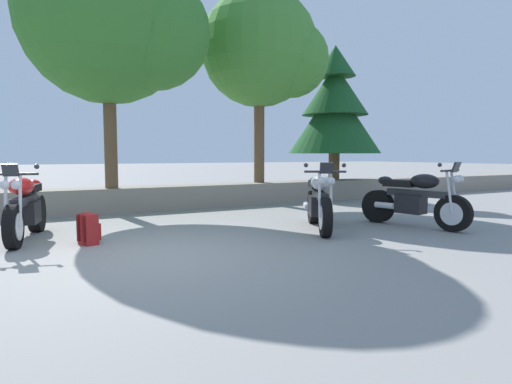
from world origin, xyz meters
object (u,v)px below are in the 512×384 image
object	(u,v)px
leafy_tree_mid_left	(117,20)
pine_tree_far_right	(335,108)
motorcycle_silver_centre	(319,202)
motorcycle_red_near_left	(25,208)
motorcycle_black_far_right	(415,200)
rider_backpack	(88,228)
leafy_tree_mid_right	(266,51)

from	to	relation	value
leafy_tree_mid_left	pine_tree_far_right	bearing A→B (deg)	4.04
motorcycle_silver_centre	pine_tree_far_right	world-z (taller)	pine_tree_far_right
motorcycle_red_near_left	leafy_tree_mid_left	distance (m)	4.90
motorcycle_red_near_left	leafy_tree_mid_left	bearing A→B (deg)	52.12
motorcycle_red_near_left	motorcycle_black_far_right	xyz separation A→B (m)	(6.16, -1.99, 0.00)
motorcycle_silver_centre	leafy_tree_mid_left	bearing A→B (deg)	122.46
rider_backpack	leafy_tree_mid_right	distance (m)	7.29
rider_backpack	leafy_tree_mid_left	xyz separation A→B (m)	(1.18, 3.35, 3.96)
rider_backpack	motorcycle_black_far_right	bearing A→B (deg)	-12.21
motorcycle_black_far_right	leafy_tree_mid_right	bearing A→B (deg)	93.76
rider_backpack	pine_tree_far_right	bearing A→B (deg)	26.83
motorcycle_black_far_right	rider_backpack	world-z (taller)	motorcycle_black_far_right
motorcycle_silver_centre	leafy_tree_mid_left	distance (m)	5.97
motorcycle_silver_centre	leafy_tree_mid_left	size ratio (longest dim) A/B	0.33
motorcycle_black_far_right	rider_backpack	xyz separation A→B (m)	(-5.37, 1.16, -0.24)
motorcycle_red_near_left	leafy_tree_mid_left	size ratio (longest dim) A/B	0.36
motorcycle_red_near_left	pine_tree_far_right	world-z (taller)	pine_tree_far_right
motorcycle_red_near_left	motorcycle_silver_centre	distance (m)	4.69
leafy_tree_mid_left	motorcycle_silver_centre	bearing A→B (deg)	-57.54
motorcycle_silver_centre	motorcycle_black_far_right	world-z (taller)	same
leafy_tree_mid_right	pine_tree_far_right	size ratio (longest dim) A/B	1.29
leafy_tree_mid_left	rider_backpack	bearing A→B (deg)	-109.38
motorcycle_red_near_left	rider_backpack	bearing A→B (deg)	-46.52
leafy_tree_mid_left	motorcycle_black_far_right	bearing A→B (deg)	-47.10
motorcycle_black_far_right	pine_tree_far_right	xyz separation A→B (m)	(2.14, 4.96, 2.18)
motorcycle_silver_centre	motorcycle_red_near_left	bearing A→B (deg)	162.40
motorcycle_black_far_right	rider_backpack	bearing A→B (deg)	167.79
leafy_tree_mid_left	leafy_tree_mid_right	world-z (taller)	leafy_tree_mid_left
pine_tree_far_right	motorcycle_red_near_left	bearing A→B (deg)	-160.29
motorcycle_black_far_right	leafy_tree_mid_left	world-z (taller)	leafy_tree_mid_left
motorcycle_red_near_left	motorcycle_silver_centre	world-z (taller)	same
leafy_tree_mid_left	pine_tree_far_right	distance (m)	6.53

